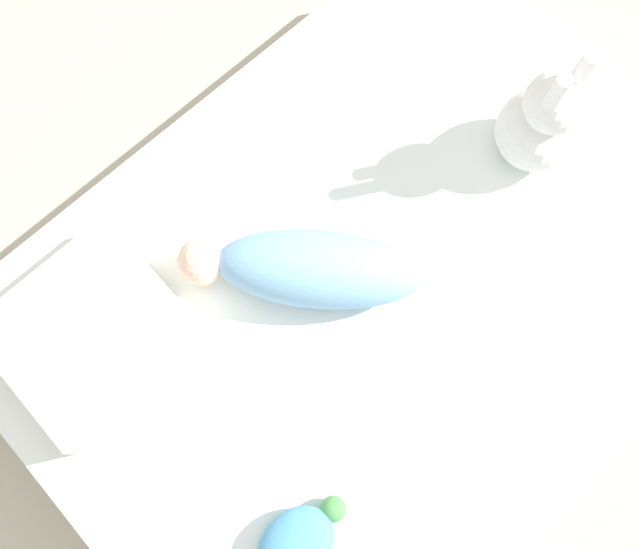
{
  "coord_description": "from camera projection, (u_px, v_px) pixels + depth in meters",
  "views": [
    {
      "loc": [
        -0.25,
        -0.27,
        1.83
      ],
      "look_at": [
        -0.0,
        0.01,
        0.28
      ],
      "focal_mm": 42.0,
      "sensor_mm": 36.0,
      "label": 1
    }
  ],
  "objects": [
    {
      "name": "bed_mattress",
      "position": [
        322.0,
        292.0,
        1.75
      ],
      "size": [
        1.44,
        1.01,
        0.23
      ],
      "color": "white",
      "rests_on": "ground_plane"
    },
    {
      "name": "swaddled_baby",
      "position": [
        307.0,
        269.0,
        1.56
      ],
      "size": [
        0.43,
        0.44,
        0.15
      ],
      "rotation": [
        0.0,
        0.0,
        2.33
      ],
      "color": "#7FB7E5",
      "rests_on": "bed_mattress"
    },
    {
      "name": "pillow",
      "position": [
        92.0,
        334.0,
        1.56
      ],
      "size": [
        0.36,
        0.33,
        0.1
      ],
      "color": "white",
      "rests_on": "bed_mattress"
    },
    {
      "name": "bunny_plush",
      "position": [
        542.0,
        122.0,
        1.58
      ],
      "size": [
        0.18,
        0.18,
        0.36
      ],
      "color": "white",
      "rests_on": "bed_mattress"
    },
    {
      "name": "turtle_plush",
      "position": [
        298.0,
        542.0,
        1.47
      ],
      "size": [
        0.21,
        0.13,
        0.08
      ],
      "color": "#4C99C6",
      "rests_on": "bed_mattress"
    },
    {
      "name": "ground_plane",
      "position": [
        322.0,
        302.0,
        1.86
      ],
      "size": [
        12.0,
        12.0,
        0.0
      ],
      "primitive_type": "plane",
      "color": "#B2A893"
    }
  ]
}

